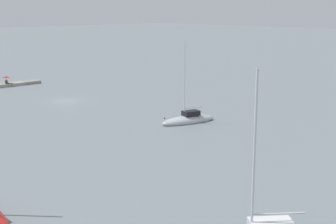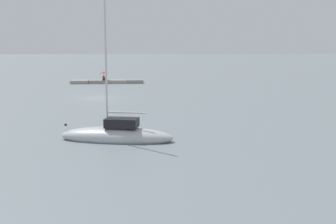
# 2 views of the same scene
# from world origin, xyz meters

# --- Properties ---
(ground_plane) EXTENTS (500.00, 500.00, 0.00)m
(ground_plane) POSITION_xyz_m (0.00, 0.00, 0.00)
(ground_plane) COLOR slate
(seawall_pier) EXTENTS (10.82, 1.92, 0.50)m
(seawall_pier) POSITION_xyz_m (-0.00, -17.92, 0.25)
(seawall_pier) COLOR gray
(seawall_pier) RESTS_ON ground_plane
(person_seated_brown_left) EXTENTS (0.43, 0.63, 0.73)m
(person_seated_brown_left) POSITION_xyz_m (0.49, -17.76, 0.76)
(person_seated_brown_left) COLOR #1E2333
(person_seated_brown_left) RESTS_ON seawall_pier
(umbrella_open_red) EXTENTS (1.31, 1.31, 1.28)m
(umbrella_open_red) POSITION_xyz_m (0.50, -17.86, 1.62)
(umbrella_open_red) COLOR black
(umbrella_open_red) RESTS_ON seawall_pier
(sailboat_grey_near) EXTENTS (7.06, 3.42, 9.65)m
(sailboat_grey_near) POSITION_xyz_m (-2.71, 21.19, 0.34)
(sailboat_grey_near) COLOR #ADB2B7
(sailboat_grey_near) RESTS_ON ground_plane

